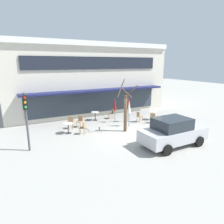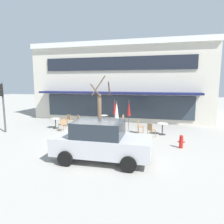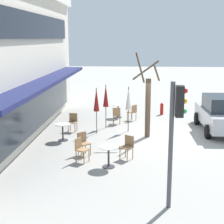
# 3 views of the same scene
# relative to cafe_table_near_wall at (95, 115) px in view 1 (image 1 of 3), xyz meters

# --- Properties ---
(ground_plane) EXTENTS (80.00, 80.00, 0.00)m
(ground_plane) POSITION_rel_cafe_table_near_wall_xyz_m (0.76, -4.65, -0.52)
(ground_plane) COLOR #9E9B93
(building_facade) EXTENTS (16.04, 9.10, 6.92)m
(building_facade) POSITION_rel_cafe_table_near_wall_xyz_m (0.76, 5.31, 2.94)
(building_facade) COLOR beige
(building_facade) RESTS_ON ground
(cafe_table_near_wall) EXTENTS (0.70, 0.70, 0.76)m
(cafe_table_near_wall) POSITION_rel_cafe_table_near_wall_xyz_m (0.00, 0.00, 0.00)
(cafe_table_near_wall) COLOR #333338
(cafe_table_near_wall) RESTS_ON ground
(cafe_table_streetside) EXTENTS (0.70, 0.70, 0.76)m
(cafe_table_streetside) POSITION_rel_cafe_table_near_wall_xyz_m (4.67, -2.21, 0.00)
(cafe_table_streetside) COLOR #333338
(cafe_table_streetside) RESTS_ON ground
(cafe_table_by_tree) EXTENTS (0.70, 0.70, 0.76)m
(cafe_table_by_tree) POSITION_rel_cafe_table_near_wall_xyz_m (-3.07, -2.27, 0.00)
(cafe_table_by_tree) COLOR #333338
(cafe_table_by_tree) RESTS_ON ground
(patio_umbrella_green_folded) EXTENTS (0.28, 0.28, 2.20)m
(patio_umbrella_green_folded) POSITION_rel_cafe_table_near_wall_xyz_m (1.25, -1.37, 1.11)
(patio_umbrella_green_folded) COLOR #4C4C51
(patio_umbrella_green_folded) RESTS_ON ground
(patio_umbrella_cream_folded) EXTENTS (0.28, 0.28, 2.20)m
(patio_umbrella_cream_folded) POSITION_rel_cafe_table_near_wall_xyz_m (1.74, -2.86, 1.11)
(patio_umbrella_cream_folded) COLOR #4C4C51
(patio_umbrella_cream_folded) RESTS_ON ground
(patio_umbrella_corner_open) EXTENTS (0.28, 0.28, 2.20)m
(patio_umbrella_corner_open) POSITION_rel_cafe_table_near_wall_xyz_m (2.35, -1.71, 1.11)
(patio_umbrella_corner_open) COLOR #4C4C51
(patio_umbrella_corner_open) RESTS_ON ground
(cafe_chair_0) EXTENTS (0.53, 0.53, 0.89)m
(cafe_chair_0) POSITION_rel_cafe_table_near_wall_xyz_m (-2.59, -1.21, 0.01)
(cafe_chair_0) COLOR #9E754C
(cafe_chair_0) RESTS_ON ground
(cafe_chair_1) EXTENTS (0.56, 0.56, 0.89)m
(cafe_chair_1) POSITION_rel_cafe_table_near_wall_xyz_m (3.98, -3.06, 0.01)
(cafe_chair_1) COLOR #9E754C
(cafe_chair_1) RESTS_ON ground
(cafe_chair_2) EXTENTS (0.40, 0.40, 0.89)m
(cafe_chair_2) POSITION_rel_cafe_table_near_wall_xyz_m (3.18, -2.21, 0.01)
(cafe_chair_2) COLOR #9E754C
(cafe_chair_2) RESTS_ON ground
(cafe_chair_3) EXTENTS (0.56, 0.56, 0.89)m
(cafe_chair_3) POSITION_rel_cafe_table_near_wall_xyz_m (-2.16, -2.92, 0.01)
(cafe_chair_3) COLOR #9E754C
(cafe_chair_3) RESTS_ON ground
(cafe_chair_4) EXTENTS (0.44, 0.44, 0.89)m
(cafe_chair_4) POSITION_rel_cafe_table_near_wall_xyz_m (1.56, -0.17, 0.01)
(cafe_chair_4) COLOR #9E754C
(cafe_chair_4) RESTS_ON ground
(cafe_chair_5) EXTENTS (0.56, 0.56, 0.89)m
(cafe_chair_5) POSITION_rel_cafe_table_near_wall_xyz_m (-1.81, -1.19, 0.01)
(cafe_chair_5) COLOR #9E754C
(cafe_chair_5) RESTS_ON ground
(parked_sedan) EXTENTS (4.23, 2.07, 1.76)m
(parked_sedan) POSITION_rel_cafe_table_near_wall_xyz_m (2.06, -7.37, 0.36)
(parked_sedan) COLOR #B7B7BC
(parked_sedan) RESTS_ON ground
(street_tree) EXTENTS (1.35, 1.26, 3.84)m
(street_tree) POSITION_rel_cafe_table_near_wall_xyz_m (0.87, -3.75, 1.07)
(street_tree) COLOR brown
(street_tree) RESTS_ON ground
(traffic_light_pole) EXTENTS (0.26, 0.44, 3.40)m
(traffic_light_pole) POSITION_rel_cafe_table_near_wall_xyz_m (-5.88, -4.21, 1.78)
(traffic_light_pole) COLOR #47474C
(traffic_light_pole) RESTS_ON ground
(fire_hydrant) EXTENTS (0.36, 0.20, 0.71)m
(fire_hydrant) POSITION_rel_cafe_table_near_wall_xyz_m (5.63, -4.77, -0.16)
(fire_hydrant) COLOR red
(fire_hydrant) RESTS_ON ground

